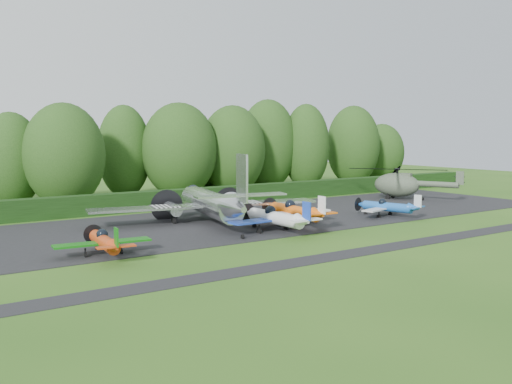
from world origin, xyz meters
TOP-DOWN VIEW (x-y plane):
  - ground at (0.00, 0.00)m, footprint 160.00×160.00m
  - apron at (0.00, 10.00)m, footprint 70.00×18.00m
  - taxiway_verge at (0.00, -6.00)m, footprint 70.00×2.00m
  - hedgerow at (0.00, 21.00)m, footprint 90.00×1.60m
  - transport_plane at (-3.15, 9.79)m, footprint 20.85×15.99m
  - light_plane_red at (-15.49, 2.40)m, footprint 6.30×6.63m
  - light_plane_white at (-1.04, 3.29)m, footprint 7.60×8.00m
  - light_plane_orange at (2.34, 5.12)m, footprint 7.75×8.15m
  - light_plane_blue at (12.65, 3.98)m, footprint 6.22×6.54m
  - helicopter at (24.43, 13.30)m, footprint 11.51×13.48m
  - sign_board at (31.34, 19.22)m, footprint 3.28×0.12m
  - tree_0 at (18.41, 31.63)m, footprint 8.10×8.10m
  - tree_1 at (3.55, 29.39)m, footprint 9.22×9.22m
  - tree_2 at (32.69, 29.55)m, footprint 7.94×7.94m
  - tree_3 at (-1.98, 33.18)m, footprint 6.48×6.48m
  - tree_4 at (10.42, 34.27)m, footprint 6.83×6.83m
  - tree_5 at (-10.61, 28.19)m, footprint 8.58×8.58m
  - tree_7 at (40.90, 31.50)m, footprint 7.26×7.26m
  - tree_9 at (23.12, 29.02)m, footprint 6.57×6.57m
  - tree_11 at (-15.26, 31.42)m, footprint 6.56×6.56m
  - tree_12 at (10.97, 29.01)m, footprint 8.47×8.47m
  - tree_13 at (4.52, 33.13)m, footprint 7.36×7.36m

SIDE VIEW (x-z plane):
  - ground at x=0.00m, z-range 0.00..0.00m
  - hedgerow at x=0.00m, z-range -1.00..1.00m
  - taxiway_verge at x=0.00m, z-range 0.00..0.00m
  - apron at x=0.00m, z-range 0.00..0.01m
  - light_plane_blue at x=12.65m, z-range -0.20..2.19m
  - light_plane_red at x=-15.49m, z-range -0.20..2.22m
  - light_plane_white at x=-1.04m, z-range -0.24..2.68m
  - light_plane_orange at x=2.34m, z-range -0.25..2.73m
  - sign_board at x=31.34m, z-range 0.32..2.17m
  - transport_plane at x=-3.15m, z-range -1.48..5.20m
  - helicopter at x=24.43m, z-range 0.14..3.84m
  - tree_4 at x=10.42m, z-range -0.01..9.14m
  - tree_7 at x=40.90m, z-range -0.01..9.30m
  - tree_11 at x=-15.26m, z-range -0.01..10.19m
  - tree_13 at x=4.52m, z-range -0.01..10.31m
  - tree_5 at x=-10.61m, z-range -0.01..11.16m
  - tree_3 at x=-1.98m, z-range -0.01..11.32m
  - tree_12 at x=10.97m, z-range -0.01..11.44m
  - tree_1 at x=3.55m, z-range -0.01..11.60m
  - tree_9 at x=23.12m, z-range -0.01..11.93m
  - tree_2 at x=32.69m, z-range -0.01..11.94m
  - tree_0 at x=18.41m, z-range -0.01..12.53m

